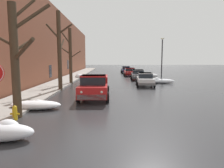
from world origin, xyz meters
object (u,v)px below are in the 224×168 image
object	(u,v)px
pickup_truck_red_approaching_near_lane	(94,86)
sedan_red_parked_far_down_block	(130,72)
bare_tree_at_the_corner	(16,55)
sedan_darkblue_queued_behind_truck	(126,70)
sedan_grey_parked_kerbside_mid	(138,74)
sedan_white_parked_kerbside_close	(145,79)
bare_tree_second_along_sidewalk	(59,50)
bare_tree_mid_block	(70,55)
street_lamp_post	(162,57)
fire_hydrant	(15,113)

from	to	relation	value
pickup_truck_red_approaching_near_lane	sedan_red_parked_far_down_block	size ratio (longest dim) A/B	1.26
bare_tree_at_the_corner	sedan_darkblue_queued_behind_truck	world-z (taller)	bare_tree_at_the_corner
bare_tree_at_the_corner	sedan_grey_parked_kerbside_mid	xyz separation A→B (m)	(8.48, 18.37, -2.30)
sedan_white_parked_kerbside_close	sedan_darkblue_queued_behind_truck	distance (m)	20.10
sedan_white_parked_kerbside_close	sedan_grey_parked_kerbside_mid	world-z (taller)	same
sedan_grey_parked_kerbside_mid	sedan_darkblue_queued_behind_truck	world-z (taller)	same
bare_tree_second_along_sidewalk	sedan_red_parked_far_down_block	world-z (taller)	bare_tree_second_along_sidewalk
bare_tree_second_along_sidewalk	bare_tree_at_the_corner	bearing A→B (deg)	-89.63
sedan_white_parked_kerbside_close	sedan_red_parked_far_down_block	size ratio (longest dim) A/B	0.98
pickup_truck_red_approaching_near_lane	sedan_darkblue_queued_behind_truck	distance (m)	27.41
bare_tree_second_along_sidewalk	sedan_grey_parked_kerbside_mid	world-z (taller)	bare_tree_second_along_sidewalk
bare_tree_mid_block	street_lamp_post	distance (m)	11.43
sedan_grey_parked_kerbside_mid	bare_tree_second_along_sidewalk	bearing A→B (deg)	-131.51
sedan_red_parked_far_down_block	sedan_darkblue_queued_behind_truck	distance (m)	7.10
pickup_truck_red_approaching_near_lane	street_lamp_post	size ratio (longest dim) A/B	0.94
bare_tree_at_the_corner	street_lamp_post	bearing A→B (deg)	54.81
street_lamp_post	sedan_white_parked_kerbside_close	bearing A→B (deg)	-124.96
bare_tree_second_along_sidewalk	bare_tree_mid_block	bearing A→B (deg)	90.46
bare_tree_at_the_corner	fire_hydrant	world-z (taller)	bare_tree_at_the_corner
bare_tree_at_the_corner	bare_tree_mid_block	world-z (taller)	bare_tree_mid_block
sedan_grey_parked_kerbside_mid	sedan_red_parked_far_down_block	xyz separation A→B (m)	(-0.50, 6.43, 0.00)
pickup_truck_red_approaching_near_lane	sedan_grey_parked_kerbside_mid	bearing A→B (deg)	69.28
sedan_grey_parked_kerbside_mid	fire_hydrant	xyz separation A→B (m)	(-8.46, -18.88, -0.40)
sedan_darkblue_queued_behind_truck	street_lamp_post	size ratio (longest dim) A/B	0.77
bare_tree_at_the_corner	sedan_red_parked_far_down_block	size ratio (longest dim) A/B	1.41
bare_tree_mid_block	pickup_truck_red_approaching_near_lane	bearing A→B (deg)	-68.83
sedan_darkblue_queued_behind_truck	street_lamp_post	xyz separation A→B (m)	(3.27, -16.09, 2.38)
street_lamp_post	fire_hydrant	bearing A→B (deg)	-124.30
sedan_red_parked_far_down_block	sedan_grey_parked_kerbside_mid	bearing A→B (deg)	-85.56
bare_tree_at_the_corner	pickup_truck_red_approaching_near_lane	xyz separation A→B (m)	(3.37, 4.87, -2.17)
bare_tree_second_along_sidewalk	sedan_white_parked_kerbside_close	xyz separation A→B (m)	(8.41, 3.08, -2.98)
sedan_grey_parked_kerbside_mid	fire_hydrant	size ratio (longest dim) A/B	5.95
sedan_grey_parked_kerbside_mid	sedan_darkblue_queued_behind_truck	bearing A→B (deg)	92.52
bare_tree_mid_block	fire_hydrant	distance (m)	14.63
bare_tree_at_the_corner	bare_tree_mid_block	bearing A→B (deg)	90.40
bare_tree_mid_block	sedan_grey_parked_kerbside_mid	xyz separation A→B (m)	(8.58, 4.55, -2.59)
sedan_white_parked_kerbside_close	sedan_red_parked_far_down_block	xyz separation A→B (m)	(-0.37, 13.00, 0.00)
bare_tree_second_along_sidewalk	fire_hydrant	bearing A→B (deg)	-89.51
sedan_red_parked_far_down_block	bare_tree_mid_block	bearing A→B (deg)	-126.35
bare_tree_second_along_sidewalk	sedan_white_parked_kerbside_close	size ratio (longest dim) A/B	1.76
bare_tree_at_the_corner	bare_tree_second_along_sidewalk	bearing A→B (deg)	90.37
bare_tree_second_along_sidewalk	street_lamp_post	size ratio (longest dim) A/B	1.28
bare_tree_at_the_corner	sedan_red_parked_far_down_block	bearing A→B (deg)	72.16
bare_tree_mid_block	fire_hydrant	world-z (taller)	bare_tree_mid_block
sedan_darkblue_queued_behind_truck	bare_tree_at_the_corner	bearing A→B (deg)	-103.88
bare_tree_at_the_corner	street_lamp_post	distance (m)	19.35
bare_tree_mid_block	sedan_white_parked_kerbside_close	size ratio (longest dim) A/B	1.58
sedan_red_parked_far_down_block	bare_tree_at_the_corner	bearing A→B (deg)	-107.84
bare_tree_at_the_corner	pickup_truck_red_approaching_near_lane	bearing A→B (deg)	55.29
bare_tree_second_along_sidewalk	bare_tree_mid_block	size ratio (longest dim) A/B	1.11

